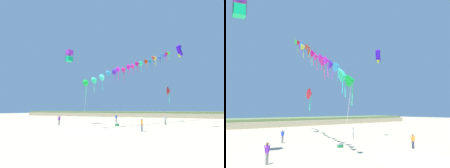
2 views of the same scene
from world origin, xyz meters
TOP-DOWN VIEW (x-y plane):
  - ground_plane at (0.00, 0.00)m, footprint 240.00×240.00m
  - dune_ridge at (0.00, 49.26)m, footprint 120.00×13.33m
  - person_near_left at (-3.83, 16.41)m, footprint 0.61×0.24m
  - person_near_right at (-10.40, 6.05)m, footprint 0.60×0.23m
  - person_mid_center at (5.15, 3.21)m, footprint 0.32×0.52m
  - person_far_left at (6.64, 14.26)m, footprint 0.49×0.44m
  - kite_banner_string at (1.61, 17.42)m, footprint 11.24×28.45m
  - large_kite_low_lead at (9.75, 11.81)m, footprint 1.33×1.15m
  - large_kite_mid_trail at (-11.79, 9.98)m, footprint 1.33×1.33m
  - large_kite_high_solo at (6.38, 25.60)m, footprint 1.05×2.11m
  - beach_cooler at (-0.52, 8.89)m, footprint 0.58×0.41m

SIDE VIEW (x-z plane):
  - ground_plane at x=0.00m, z-range 0.00..0.00m
  - beach_cooler at x=-0.52m, z-range -0.02..0.45m
  - person_mid_center at x=5.15m, z-range 0.12..1.69m
  - person_far_left at x=6.64m, z-range 0.13..1.80m
  - person_near_right at x=-10.40m, z-range 0.13..1.84m
  - person_near_left at x=-3.83m, z-range 0.14..1.87m
  - dune_ridge at x=0.00m, z-range -0.01..2.07m
  - large_kite_high_solo at x=6.38m, z-range 5.11..9.34m
  - large_kite_low_lead at x=9.75m, z-range 11.45..13.77m
  - kite_banner_string at x=1.61m, z-range 3.18..22.25m
  - large_kite_mid_trail at x=-11.79m, z-range 12.74..15.17m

